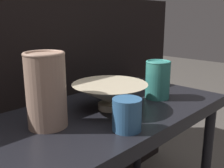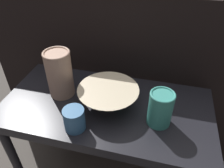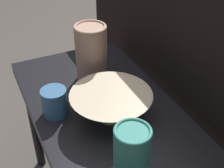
{
  "view_description": "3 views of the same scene",
  "coord_description": "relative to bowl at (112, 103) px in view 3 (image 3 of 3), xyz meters",
  "views": [
    {
      "loc": [
        -0.53,
        -0.52,
        0.78
      ],
      "look_at": [
        0.04,
        0.02,
        0.58
      ],
      "focal_mm": 42.0,
      "sensor_mm": 36.0,
      "label": 1
    },
    {
      "loc": [
        0.18,
        -0.59,
        1.08
      ],
      "look_at": [
        0.02,
        0.0,
        0.61
      ],
      "focal_mm": 35.0,
      "sensor_mm": 36.0,
      "label": 2
    },
    {
      "loc": [
        0.61,
        -0.28,
        1.09
      ],
      "look_at": [
        -0.03,
        0.02,
        0.59
      ],
      "focal_mm": 50.0,
      "sensor_mm": 36.0,
      "label": 3
    }
  ],
  "objects": [
    {
      "name": "table",
      "position": [
        -0.01,
        -0.0,
        -0.11
      ],
      "size": [
        0.8,
        0.4,
        0.51
      ],
      "color": "black",
      "rests_on": "ground_plane"
    },
    {
      "name": "cup",
      "position": [
        -0.08,
        -0.14,
        -0.01
      ],
      "size": [
        0.07,
        0.07,
        0.08
      ],
      "color": "#33608E",
      "rests_on": "table"
    },
    {
      "name": "vase_textured_left",
      "position": [
        -0.2,
        0.02,
        0.05
      ],
      "size": [
        0.1,
        0.1,
        0.19
      ],
      "color": "tan",
      "rests_on": "table"
    },
    {
      "name": "bowl",
      "position": [
        0.0,
        0.0,
        0.0
      ],
      "size": [
        0.23,
        0.23,
        0.08
      ],
      "color": "#C1B293",
      "rests_on": "table"
    },
    {
      "name": "vase_colorful_right",
      "position": [
        0.19,
        -0.04,
        0.02
      ],
      "size": [
        0.08,
        0.08,
        0.13
      ],
      "color": "teal",
      "rests_on": "table"
    }
  ]
}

